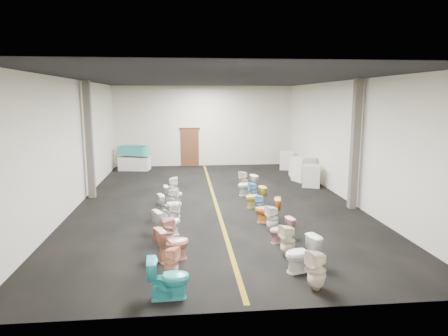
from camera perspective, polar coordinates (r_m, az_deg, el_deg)
The scene contains 38 objects.
floor at distance 15.21m, azimuth -1.30°, elevation -4.67°, with size 16.00×16.00×0.00m, color black.
ceiling at distance 14.73m, azimuth -1.38°, elevation 12.52°, with size 16.00×16.00×0.00m, color black.
wall_back at distance 22.76m, azimuth -2.90°, elevation 5.99°, with size 10.00×10.00×0.00m, color beige.
wall_front at distance 6.96m, azimuth 3.76°, elevation -3.45°, with size 10.00×10.00×0.00m, color beige.
wall_left at distance 15.26m, azimuth -20.44°, elevation 3.34°, with size 16.00×16.00×0.00m, color beige.
wall_right at distance 15.98m, azimuth 16.88°, elevation 3.82°, with size 16.00×16.00×0.00m, color beige.
aisle_stripe at distance 15.21m, azimuth -1.30°, elevation -4.66°, with size 0.12×15.60×0.01m, color #7B6311.
back_door at distance 22.79m, azimuth -4.88°, elevation 2.93°, with size 1.00×0.10×2.10m, color #562D19.
door_frame at distance 22.69m, azimuth -4.92°, elevation 5.62°, with size 1.15×0.08×0.10m, color #331C11.
column_left at distance 16.16m, azimuth -18.70°, elevation 3.79°, with size 0.25×0.25×4.50m, color #59544C.
column_right at distance 14.51m, azimuth 18.22°, elevation 3.16°, with size 0.25×0.25×4.50m, color #59544C.
display_table at distance 22.00m, azimuth -12.65°, elevation 0.64°, with size 1.59×0.80×0.71m, color silver.
bathtub at distance 21.89m, azimuth -12.72°, elevation 2.48°, with size 1.78×1.10×0.55m.
appliance_crate_a at distance 17.88m, azimuth 12.38°, elevation -1.11°, with size 0.74×0.74×0.95m, color beige.
appliance_crate_b at distance 18.96m, azimuth 11.31°, elevation -0.15°, with size 0.83×0.83×1.14m, color silver.
appliance_crate_c at distance 20.05m, azimuth 10.35°, elevation -0.07°, with size 0.70×0.70×0.79m, color silver.
appliance_crate_d at distance 21.93m, azimuth 8.93°, elevation 1.10°, with size 0.69×0.69×0.99m, color silver.
toilet_left_0 at distance 8.10m, azimuth -7.94°, elevation -15.30°, with size 0.47×0.82×0.83m, color #30A9B3.
toilet_left_1 at distance 8.97m, azimuth -7.55°, elevation -13.19°, with size 0.31×0.32×0.69m, color #FFB290.
toilet_left_2 at distance 9.81m, azimuth -7.38°, elevation -10.64°, with size 0.47×0.82×0.83m, color #E29982.
toilet_left_3 at distance 10.61m, azimuth -8.12°, elevation -9.11°, with size 0.36×0.37×0.81m, color #DC9693.
toilet_left_4 at distance 11.45m, azimuth -8.10°, elevation -7.72°, with size 0.44×0.77×0.79m, color white.
toilet_left_5 at distance 12.23m, azimuth -7.19°, elevation -6.67°, with size 0.33×0.34×0.73m, color silver.
toilet_left_6 at distance 13.17m, azimuth -7.72°, elevation -5.30°, with size 0.45×0.79×0.80m, color white.
toilet_left_7 at distance 14.06m, azimuth -7.27°, elevation -4.40°, with size 0.34×0.35×0.75m, color white.
toilet_left_8 at distance 14.80m, azimuth -7.28°, elevation -3.78°, with size 0.39×0.68×0.70m, color silver.
toilet_left_9 at distance 15.70m, azimuth -7.34°, elevation -2.74°, with size 0.37×0.38×0.82m, color white.
toilet_right_0 at distance 8.55m, azimuth 13.11°, elevation -14.04°, with size 0.38×0.39×0.84m, color beige.
toilet_right_1 at distance 9.31m, azimuth 11.05°, elevation -11.96°, with size 0.46×0.80×0.82m, color white.
toilet_right_2 at distance 10.06m, azimuth 9.10°, elevation -10.24°, with size 0.36×0.37×0.80m, color #EEDFC5.
toilet_right_3 at distance 10.98m, azimuth 8.20°, elevation -8.80°, with size 0.38×0.67×0.68m, color #CF9194.
toilet_right_4 at distance 11.82m, azimuth 6.91°, elevation -7.16°, with size 0.35×0.35×0.77m, color white.
toilet_right_5 at distance 12.59m, azimuth 6.28°, elevation -5.99°, with size 0.45×0.79×0.80m, color orange.
toilet_right_6 at distance 13.38m, azimuth 5.14°, elevation -5.25°, with size 0.31×0.32×0.69m, color #68A9DF.
toilet_right_7 at distance 14.26m, azimuth 4.52°, elevation -4.16°, with size 0.41×0.73×0.74m, color gold.
toilet_right_8 at distance 15.10m, azimuth 4.19°, elevation -3.41°, with size 0.32×0.33×0.72m, color #67B0D8.
toilet_right_9 at distance 15.99m, azimuth 3.32°, elevation -2.47°, with size 0.45×0.79×0.80m, color silver.
toilet_right_10 at distance 16.88m, azimuth 2.82°, elevation -1.80°, with size 0.36×0.37×0.80m, color beige.
Camera 1 is at (-1.13, -14.67, 3.88)m, focal length 32.00 mm.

